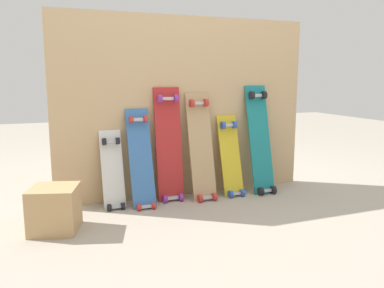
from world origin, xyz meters
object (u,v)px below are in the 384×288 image
object	(u,v)px
skateboard_natural	(201,150)
wooden_crate	(55,209)
skateboard_red	(169,148)
skateboard_yellow	(231,159)
skateboard_blue	(141,163)
skateboard_white	(113,174)
skateboard_teal	(260,143)

from	to	relation	value
skateboard_natural	wooden_crate	size ratio (longest dim) A/B	3.19
skateboard_red	skateboard_yellow	world-z (taller)	skateboard_red
skateboard_blue	skateboard_white	bearing A→B (deg)	170.42
wooden_crate	skateboard_yellow	bearing A→B (deg)	13.07
skateboard_red	skateboard_teal	xyz separation A→B (m)	(0.79, -0.06, 0.00)
skateboard_white	skateboard_teal	size ratio (longest dim) A/B	0.67
skateboard_red	wooden_crate	size ratio (longest dim) A/B	3.34
skateboard_red	skateboard_natural	world-z (taller)	skateboard_red
skateboard_white	skateboard_blue	distance (m)	0.23
skateboard_natural	skateboard_teal	size ratio (longest dim) A/B	0.95
skateboard_teal	skateboard_white	bearing A→B (deg)	178.67
skateboard_blue	skateboard_teal	size ratio (longest dim) A/B	0.84
skateboard_blue	wooden_crate	bearing A→B (deg)	-154.30
skateboard_yellow	skateboard_red	bearing A→B (deg)	175.24
skateboard_teal	wooden_crate	size ratio (longest dim) A/B	3.36
skateboard_white	skateboard_blue	xyz separation A→B (m)	(0.21, -0.04, 0.08)
skateboard_blue	skateboard_teal	bearing A→B (deg)	0.36
skateboard_teal	skateboard_natural	bearing A→B (deg)	179.37
skateboard_white	skateboard_natural	world-z (taller)	skateboard_natural
skateboard_yellow	wooden_crate	distance (m)	1.45
skateboard_natural	skateboard_white	bearing A→B (deg)	178.13
skateboard_yellow	skateboard_teal	xyz separation A→B (m)	(0.27, -0.01, 0.12)
skateboard_blue	skateboard_natural	xyz separation A→B (m)	(0.50, 0.01, 0.06)
skateboard_blue	skateboard_teal	world-z (taller)	skateboard_teal
skateboard_white	skateboard_natural	distance (m)	0.72
skateboard_blue	skateboard_natural	distance (m)	0.50
skateboard_blue	skateboard_red	size ratio (longest dim) A/B	0.84
skateboard_white	skateboard_natural	xyz separation A→B (m)	(0.71, -0.02, 0.14)
skateboard_red	skateboard_teal	world-z (taller)	skateboard_teal
skateboard_red	skateboard_blue	bearing A→B (deg)	-165.63
skateboard_red	skateboard_natural	bearing A→B (deg)	-10.96
skateboard_blue	skateboard_yellow	xyz separation A→B (m)	(0.77, 0.02, -0.03)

